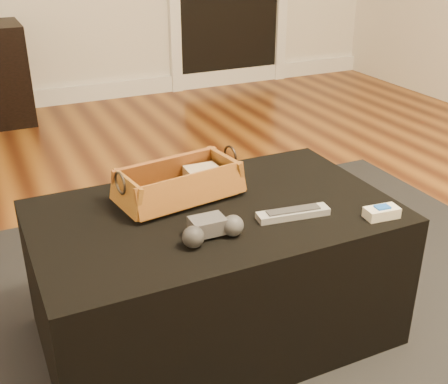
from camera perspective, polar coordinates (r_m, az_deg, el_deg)
name	(u,v)px	position (r m, az deg, el deg)	size (l,w,h in m)	color
floor	(232,330)	(1.82, 0.78, -13.86)	(5.00, 5.50, 0.01)	brown
baseboard	(64,96)	(4.19, -15.96, 9.39)	(5.00, 0.04, 0.12)	white
area_rug	(222,342)	(1.76, -0.18, -14.95)	(2.60, 2.00, 0.01)	black
ottoman	(215,273)	(1.67, -0.92, -8.27)	(1.00, 0.60, 0.42)	black
tv_remote	(176,194)	(1.60, -4.90, -0.25)	(0.19, 0.04, 0.02)	black
cloth_bundle	(202,175)	(1.68, -2.25, 1.69)	(0.10, 0.07, 0.05)	tan
wicker_basket	(179,185)	(1.61, -4.60, 0.70)	(0.38, 0.24, 0.13)	#AB7726
game_controller	(211,229)	(1.41, -1.31, -3.77)	(0.17, 0.10, 0.06)	#414145
silver_remote	(293,213)	(1.53, 7.04, -2.15)	(0.21, 0.07, 0.02)	#ABACB2
cream_gadget	(382,212)	(1.57, 15.73, -2.00)	(0.10, 0.06, 0.03)	silver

